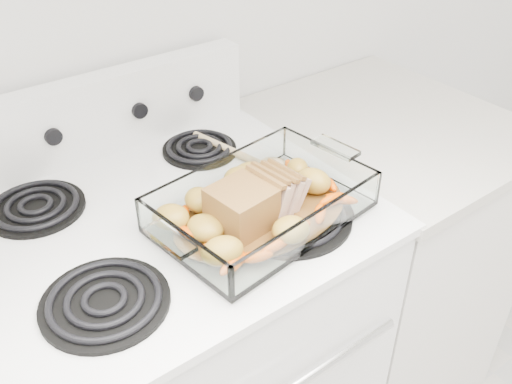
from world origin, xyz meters
TOP-DOWN VIEW (x-y plane):
  - electric_range at (0.00, 1.66)m, footprint 0.78×0.70m
  - counter_right at (0.67, 1.66)m, footprint 0.58×0.68m
  - baking_dish at (0.15, 1.52)m, footprint 0.39×0.26m
  - pork_roast at (0.12, 1.52)m, footprint 0.19×0.10m
  - roast_vegetables at (0.14, 1.56)m, footprint 0.38×0.21m
  - wooden_spoon at (0.26, 1.70)m, footprint 0.10×0.26m

SIDE VIEW (x-z plane):
  - counter_right at x=0.67m, z-range 0.00..0.93m
  - electric_range at x=0.00m, z-range -0.08..1.04m
  - wooden_spoon at x=0.26m, z-range 0.94..0.95m
  - baking_dish at x=0.15m, z-range 0.93..1.00m
  - roast_vegetables at x=0.14m, z-range 0.95..1.00m
  - pork_roast at x=0.12m, z-range 0.95..1.03m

